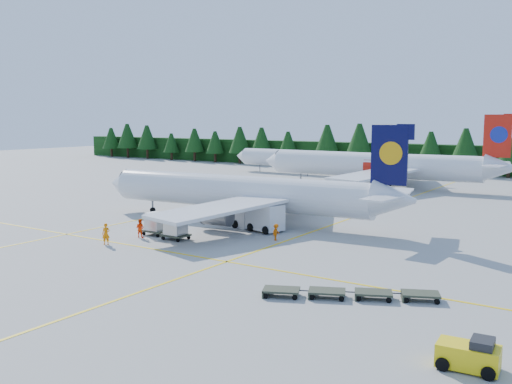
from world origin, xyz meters
The scene contains 16 objects.
ground centered at (0.00, 0.00, 0.00)m, with size 320.00×320.00×0.00m, color gray.
taxi_stripe_a centered at (-14.00, 20.00, 0.01)m, with size 0.25×120.00×0.01m, color yellow.
taxi_stripe_b centered at (6.00, 20.00, 0.01)m, with size 0.25×120.00×0.01m, color yellow.
taxi_stripe_cross centered at (0.00, -6.00, 0.01)m, with size 80.00×0.25×0.01m, color yellow.
treeline_hedge centered at (0.00, 82.00, 3.00)m, with size 220.00×4.00×6.00m, color black.
airliner_navy centered at (-4.60, 9.34, 3.30)m, with size 37.72×30.95×10.96m.
airliner_red centered at (-4.21, 48.37, 3.66)m, with size 41.91×34.42×12.18m.
airliner_far_left centered at (-24.68, 61.83, 3.31)m, with size 36.28×4.65×10.55m.
airstairs centered at (-7.62, 14.72, 0.75)m, with size 4.37×5.84×3.46m.
service_truck centered at (0.75, 6.56, 1.41)m, with size 6.22×3.38×2.84m.
baggage_tug centered at (27.33, -15.93, 0.73)m, with size 2.86×1.68×1.48m.
dolly_train centered at (18.33, -9.25, 0.44)m, with size 10.64×6.51×0.14m.
uld_pair centered at (-4.72, -1.52, 1.27)m, with size 5.55×2.47×1.88m.
crew_a centered at (-7.06, -7.03, 1.00)m, with size 0.73×0.48×1.99m, color orange.
crew_b centered at (-6.77, -2.97, 0.91)m, with size 0.89×0.69×1.83m, color #FF3B05.
crew_c centered at (5.08, 3.18, 0.80)m, with size 0.66×0.45×1.60m, color #DA5604.
Camera 1 is at (32.98, -42.36, 11.56)m, focal length 40.00 mm.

